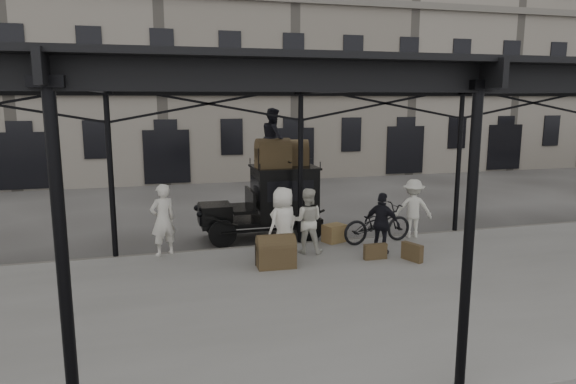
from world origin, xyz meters
name	(u,v)px	position (x,y,z in m)	size (l,w,h in m)	color
ground	(323,269)	(0.00, 0.00, 0.00)	(120.00, 120.00, 0.00)	#383533
platform	(354,296)	(0.00, -2.00, 0.07)	(28.00, 8.00, 0.15)	slate
canopy	(354,78)	(0.00, -1.72, 4.60)	(22.50, 9.00, 4.74)	black
building_frontage	(219,47)	(0.00, 18.00, 7.00)	(64.00, 8.00, 14.00)	slate
taxi	(274,199)	(-0.45, 3.27, 1.20)	(3.65, 1.55, 2.18)	black
porter_left	(163,220)	(-3.77, 1.80, 1.09)	(0.69, 0.45, 1.89)	silver
porter_midleft	(307,221)	(-0.11, 1.01, 1.02)	(0.84, 0.66, 1.74)	beige
porter_centre	(283,224)	(-0.88, 0.58, 1.09)	(0.91, 0.60, 1.87)	silver
porter_official	(382,224)	(1.73, 0.36, 0.97)	(0.96, 0.40, 1.64)	black
porter_right	(413,208)	(3.36, 1.70, 1.01)	(1.11, 0.64, 1.72)	silver
bicycle	(377,224)	(2.09, 1.39, 0.70)	(0.74, 2.11, 1.11)	black
porter_roof	(273,138)	(-0.48, 3.17, 3.05)	(0.84, 0.66, 1.74)	black
steamer_trunk_roof_near	(273,156)	(-0.53, 3.02, 2.54)	(0.98, 0.60, 0.72)	#4B3A22
steamer_trunk_roof_far	(294,154)	(0.22, 3.47, 2.50)	(0.88, 0.54, 0.65)	#4B3A22
steamer_trunk_platform	(276,253)	(-1.19, 0.09, 0.49)	(0.92, 0.56, 0.68)	#4B3A22
wicker_hamper	(334,233)	(0.95, 1.80, 0.40)	(0.60, 0.45, 0.50)	olive
suitcase_upright	(412,252)	(2.24, -0.36, 0.38)	(0.15, 0.60, 0.45)	#4B3A22
suitcase_flat	(375,252)	(1.40, 0.01, 0.35)	(0.60, 0.15, 0.40)	#4B3A22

